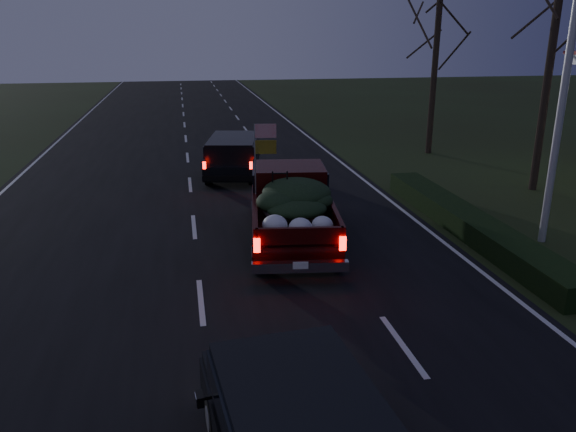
{
  "coord_description": "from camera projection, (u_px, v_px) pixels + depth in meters",
  "views": [
    {
      "loc": [
        -0.2,
        -11.08,
        5.52
      ],
      "look_at": [
        2.22,
        1.63,
        1.3
      ],
      "focal_mm": 35.0,
      "sensor_mm": 36.0,
      "label": 1
    }
  ],
  "objects": [
    {
      "name": "ground",
      "position": [
        201.0,
        302.0,
        12.09
      ],
      "size": [
        120.0,
        120.0,
        0.0
      ],
      "primitive_type": "plane",
      "color": "black",
      "rests_on": "ground"
    },
    {
      "name": "road_asphalt",
      "position": [
        201.0,
        302.0,
        12.09
      ],
      "size": [
        14.0,
        120.0,
        0.02
      ],
      "primitive_type": "cube",
      "color": "black",
      "rests_on": "ground"
    },
    {
      "name": "hedge_row",
      "position": [
        469.0,
        223.0,
        16.19
      ],
      "size": [
        1.0,
        10.0,
        0.6
      ],
      "primitive_type": "cube",
      "color": "black",
      "rests_on": "ground"
    },
    {
      "name": "light_pole",
      "position": [
        572.0,
        35.0,
        13.95
      ],
      "size": [
        0.5,
        0.9,
        9.16
      ],
      "color": "silver",
      "rests_on": "ground"
    },
    {
      "name": "bare_tree_mid",
      "position": [
        558.0,
        7.0,
        18.88
      ],
      "size": [
        3.6,
        3.6,
        8.5
      ],
      "color": "black",
      "rests_on": "ground"
    },
    {
      "name": "bare_tree_far",
      "position": [
        437.0,
        40.0,
        25.59
      ],
      "size": [
        3.6,
        3.6,
        7.0
      ],
      "color": "black",
      "rests_on": "ground"
    },
    {
      "name": "pickup_truck",
      "position": [
        291.0,
        204.0,
        15.3
      ],
      "size": [
        2.81,
        5.8,
        2.92
      ],
      "rotation": [
        0.0,
        0.0,
        -0.13
      ],
      "color": "black",
      "rests_on": "ground"
    },
    {
      "name": "lead_suv",
      "position": [
        233.0,
        152.0,
        22.41
      ],
      "size": [
        2.72,
        4.82,
        1.31
      ],
      "rotation": [
        0.0,
        0.0,
        -0.19
      ],
      "color": "black",
      "rests_on": "ground"
    }
  ]
}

